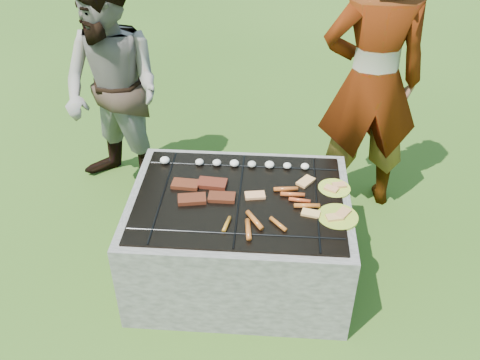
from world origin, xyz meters
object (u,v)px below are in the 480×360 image
object	(u,v)px
cook	(372,83)
bystander	(113,92)
plate_far	(334,188)
fire_pit	(239,239)
plate_near	(338,217)

from	to	relation	value
cook	bystander	world-z (taller)	cook
plate_far	bystander	world-z (taller)	bystander
fire_pit	cook	distance (m)	1.37
fire_pit	plate_near	xyz separation A→B (m)	(0.56, -0.13, 0.33)
plate_near	fire_pit	bearing A→B (deg)	166.54
plate_far	fire_pit	bearing A→B (deg)	-166.69
plate_far	plate_near	xyz separation A→B (m)	(0.00, -0.27, 0.00)
fire_pit	bystander	size ratio (longest dim) A/B	0.79
fire_pit	bystander	xyz separation A→B (m)	(-0.96, 0.87, 0.54)
plate_near	plate_far	bearing A→B (deg)	90.08
cook	bystander	bearing A→B (deg)	-3.29
plate_near	bystander	xyz separation A→B (m)	(-1.52, 1.00, 0.21)
fire_pit	plate_far	distance (m)	0.66
fire_pit	plate_near	bearing A→B (deg)	-13.46
fire_pit	plate_far	bearing A→B (deg)	13.31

